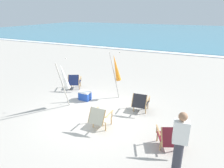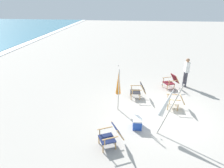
% 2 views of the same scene
% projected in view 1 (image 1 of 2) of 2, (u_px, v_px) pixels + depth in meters
% --- Properties ---
extents(ground_plane, '(80.00, 80.00, 0.00)m').
position_uv_depth(ground_plane, '(96.00, 113.00, 7.61)').
color(ground_plane, '#B2AAA0').
extents(sea, '(80.00, 40.00, 0.10)m').
position_uv_depth(sea, '(187.00, 32.00, 36.03)').
color(sea, teal).
rests_on(sea, ground).
extents(surf_band, '(80.00, 1.10, 0.06)m').
position_uv_depth(surf_band, '(164.00, 52.00, 18.77)').
color(surf_band, white).
rests_on(surf_band, ground).
extents(beach_chair_far_center, '(0.60, 0.75, 0.79)m').
position_uv_depth(beach_chair_far_center, '(100.00, 117.00, 6.51)').
color(beach_chair_far_center, beige).
rests_on(beach_chair_far_center, ground).
extents(beach_chair_front_right, '(0.83, 0.93, 0.78)m').
position_uv_depth(beach_chair_front_right, '(169.00, 137.00, 5.49)').
color(beach_chair_front_right, maroon).
rests_on(beach_chair_front_right, ground).
extents(beach_chair_back_left, '(0.64, 0.79, 0.79)m').
position_uv_depth(beach_chair_back_left, '(140.00, 102.00, 7.59)').
color(beach_chair_back_left, '#28282D').
rests_on(beach_chair_back_left, ground).
extents(beach_chair_front_left, '(0.85, 0.94, 0.78)m').
position_uv_depth(beach_chair_front_left, '(74.00, 81.00, 9.84)').
color(beach_chair_front_left, '#19234C').
rests_on(beach_chair_front_left, ground).
extents(umbrella_furled_white, '(0.30, 0.84, 2.00)m').
position_uv_depth(umbrella_furled_white, '(64.00, 77.00, 7.63)').
color(umbrella_furled_white, '#B7B2A8').
rests_on(umbrella_furled_white, ground).
extents(umbrella_furled_orange, '(0.56, 0.30, 2.09)m').
position_uv_depth(umbrella_furled_orange, '(116.00, 68.00, 8.59)').
color(umbrella_furled_orange, '#B7B2A8').
rests_on(umbrella_furled_orange, ground).
extents(person_near_chairs, '(0.37, 0.25, 1.63)m').
position_uv_depth(person_near_chairs, '(179.00, 143.00, 4.55)').
color(person_near_chairs, '#383842').
rests_on(person_near_chairs, ground).
extents(cooler_box, '(0.49, 0.35, 0.40)m').
position_uv_depth(cooler_box, '(85.00, 95.00, 8.73)').
color(cooler_box, blue).
rests_on(cooler_box, ground).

